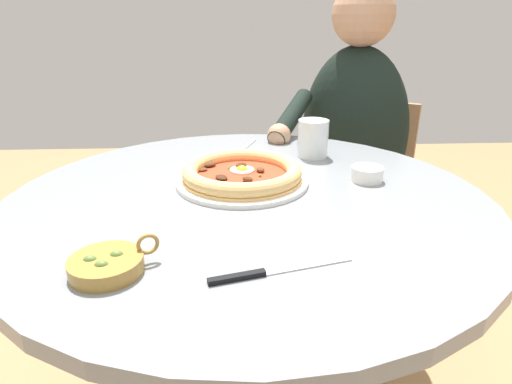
# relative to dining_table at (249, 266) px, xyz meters

# --- Properties ---
(dining_table) EXTENTS (0.99, 0.99, 0.76)m
(dining_table) POSITION_rel_dining_table_xyz_m (0.00, 0.00, 0.00)
(dining_table) COLOR gray
(dining_table) RESTS_ON ground
(pizza_on_plate) EXTENTS (0.29, 0.29, 0.04)m
(pizza_on_plate) POSITION_rel_dining_table_xyz_m (0.01, -0.06, 0.20)
(pizza_on_plate) COLOR white
(pizza_on_plate) RESTS_ON dining_table
(water_glass) EXTENTS (0.08, 0.08, 0.10)m
(water_glass) POSITION_rel_dining_table_xyz_m (-0.18, -0.25, 0.22)
(water_glass) COLOR silver
(water_glass) RESTS_ON dining_table
(steak_knife) EXTENTS (0.21, 0.07, 0.01)m
(steak_knife) POSITION_rel_dining_table_xyz_m (-0.01, 0.31, 0.18)
(steak_knife) COLOR silver
(steak_knife) RESTS_ON dining_table
(ramekin_capers) EXTENTS (0.07, 0.07, 0.03)m
(ramekin_capers) POSITION_rel_dining_table_xyz_m (-0.27, -0.06, 0.19)
(ramekin_capers) COLOR white
(ramekin_capers) RESTS_ON dining_table
(olive_pan) EXTENTS (0.13, 0.11, 0.05)m
(olive_pan) POSITION_rel_dining_table_xyz_m (0.21, 0.29, 0.19)
(olive_pan) COLOR olive
(olive_pan) RESTS_ON dining_table
(fork_utensil) EXTENTS (0.08, 0.18, 0.00)m
(fork_utensil) POSITION_rel_dining_table_xyz_m (-0.00, -0.33, 0.18)
(fork_utensil) COLOR #BCBCC1
(fork_utensil) RESTS_ON dining_table
(diner_person) EXTENTS (0.53, 0.44, 1.21)m
(diner_person) POSITION_rel_dining_table_xyz_m (-0.38, -0.59, -0.04)
(diner_person) COLOR #282833
(diner_person) RESTS_ON ground
(cafe_chair_diner) EXTENTS (0.53, 0.53, 0.81)m
(cafe_chair_diner) POSITION_rel_dining_table_xyz_m (-0.45, -0.70, -0.09)
(cafe_chair_diner) COLOR #957050
(cafe_chair_diner) RESTS_ON ground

